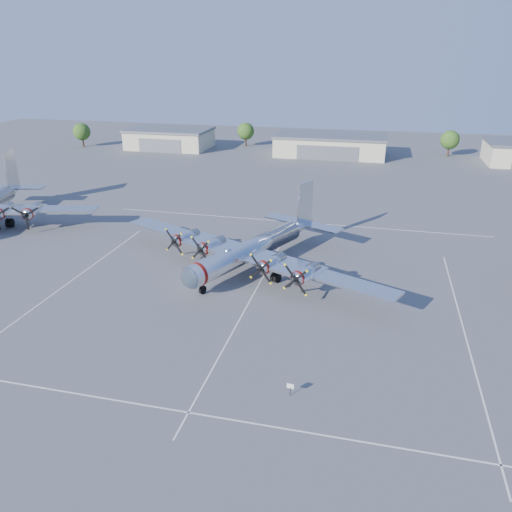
% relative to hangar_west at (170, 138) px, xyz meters
% --- Properties ---
extents(ground, '(260.00, 260.00, 0.00)m').
position_rel_hangar_west_xyz_m(ground, '(45.00, -81.96, -2.71)').
color(ground, '#545456').
rests_on(ground, ground).
extents(parking_lines, '(60.00, 50.08, 0.01)m').
position_rel_hangar_west_xyz_m(parking_lines, '(45.00, -83.71, -2.71)').
color(parking_lines, silver).
rests_on(parking_lines, ground).
extents(hangar_west, '(22.60, 14.60, 5.40)m').
position_rel_hangar_west_xyz_m(hangar_west, '(0.00, 0.00, 0.00)').
color(hangar_west, '#C0B998').
rests_on(hangar_west, ground).
extents(hangar_center, '(28.60, 14.60, 5.40)m').
position_rel_hangar_west_xyz_m(hangar_center, '(45.00, -0.00, -0.00)').
color(hangar_center, '#C0B998').
rests_on(hangar_center, ground).
extents(tree_far_west, '(4.80, 4.80, 6.64)m').
position_rel_hangar_west_xyz_m(tree_far_west, '(-25.00, -3.96, 1.51)').
color(tree_far_west, '#382619').
rests_on(tree_far_west, ground).
extents(tree_west, '(4.80, 4.80, 6.64)m').
position_rel_hangar_west_xyz_m(tree_west, '(20.00, 8.04, 1.51)').
color(tree_west, '#382619').
rests_on(tree_west, ground).
extents(tree_east, '(4.80, 4.80, 6.64)m').
position_rel_hangar_west_xyz_m(tree_east, '(75.00, 6.04, 1.51)').
color(tree_east, '#382619').
rests_on(tree_east, ground).
extents(main_bomber_b29, '(47.45, 41.14, 8.80)m').
position_rel_hangar_west_xyz_m(main_bomber_b29, '(43.22, -76.19, -2.71)').
color(main_bomber_b29, silver).
rests_on(main_bomber_b29, ground).
extents(info_placard, '(0.58, 0.13, 1.10)m').
position_rel_hangar_west_xyz_m(info_placard, '(52.13, -100.12, -1.94)').
color(info_placard, black).
rests_on(info_placard, ground).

